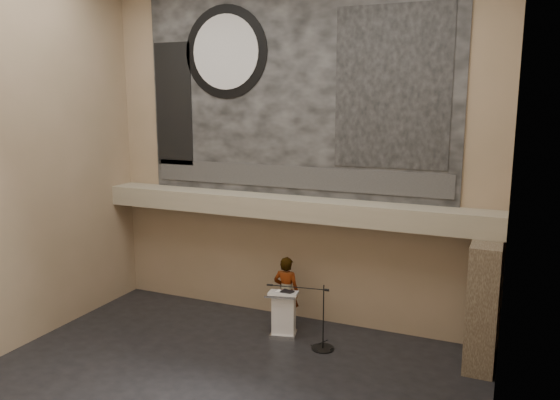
% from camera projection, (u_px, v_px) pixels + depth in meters
% --- Properties ---
extents(floor, '(10.00, 10.00, 0.00)m').
position_uv_depth(floor, '(215.00, 389.00, 10.61)').
color(floor, black).
rests_on(floor, ground).
extents(wall_back, '(10.00, 0.02, 8.50)m').
position_uv_depth(wall_back, '(293.00, 153.00, 13.43)').
color(wall_back, '#867255').
rests_on(wall_back, floor).
extents(wall_front, '(10.00, 0.02, 8.50)m').
position_uv_depth(wall_front, '(29.00, 217.00, 6.22)').
color(wall_front, '#867255').
rests_on(wall_front, floor).
extents(wall_left, '(0.02, 8.00, 8.50)m').
position_uv_depth(wall_left, '(9.00, 160.00, 11.78)').
color(wall_left, '#867255').
rests_on(wall_left, floor).
extents(wall_right, '(0.02, 8.00, 8.50)m').
position_uv_depth(wall_right, '(509.00, 192.00, 7.86)').
color(wall_right, '#867255').
rests_on(wall_right, floor).
extents(soffit, '(10.00, 0.80, 0.50)m').
position_uv_depth(soffit, '(287.00, 207.00, 13.31)').
color(soffit, gray).
rests_on(soffit, wall_back).
extents(sprinkler_left, '(0.04, 0.04, 0.06)m').
position_uv_depth(sprinkler_left, '(228.00, 213.00, 13.94)').
color(sprinkler_left, '#B2893D').
rests_on(sprinkler_left, soffit).
extents(sprinkler_right, '(0.04, 0.04, 0.06)m').
position_uv_depth(sprinkler_right, '(362.00, 226.00, 12.57)').
color(sprinkler_right, '#B2893D').
rests_on(sprinkler_right, soffit).
extents(banner, '(8.00, 0.05, 5.00)m').
position_uv_depth(banner, '(293.00, 93.00, 13.13)').
color(banner, black).
rests_on(banner, wall_back).
extents(banner_text_strip, '(7.76, 0.02, 0.55)m').
position_uv_depth(banner_text_strip, '(292.00, 177.00, 13.47)').
color(banner_text_strip, '#2F2F2F').
rests_on(banner_text_strip, banner).
extents(banner_clock_rim, '(2.30, 0.02, 2.30)m').
position_uv_depth(banner_clock_rim, '(226.00, 52.00, 13.61)').
color(banner_clock_rim, black).
rests_on(banner_clock_rim, banner).
extents(banner_clock_face, '(1.84, 0.02, 1.84)m').
position_uv_depth(banner_clock_face, '(225.00, 52.00, 13.59)').
color(banner_clock_face, silver).
rests_on(banner_clock_face, banner).
extents(banner_building_print, '(2.60, 0.02, 3.60)m').
position_uv_depth(banner_building_print, '(392.00, 88.00, 12.14)').
color(banner_building_print, black).
rests_on(banner_building_print, banner).
extents(banner_brick_print, '(1.10, 0.02, 3.20)m').
position_uv_depth(banner_brick_print, '(174.00, 105.00, 14.48)').
color(banner_brick_print, black).
rests_on(banner_brick_print, banner).
extents(stone_pier, '(0.60, 1.40, 2.70)m').
position_uv_depth(stone_pier, '(483.00, 304.00, 11.38)').
color(stone_pier, '#45392B').
rests_on(stone_pier, floor).
extents(lectern, '(0.77, 0.62, 1.13)m').
position_uv_depth(lectern, '(284.00, 314.00, 12.91)').
color(lectern, silver).
rests_on(lectern, floor).
extents(binder, '(0.31, 0.26, 0.04)m').
position_uv_depth(binder, '(287.00, 292.00, 12.74)').
color(binder, black).
rests_on(binder, lectern).
extents(papers, '(0.21, 0.28, 0.00)m').
position_uv_depth(papers, '(280.00, 292.00, 12.80)').
color(papers, white).
rests_on(papers, lectern).
extents(speaker_person, '(0.66, 0.44, 1.80)m').
position_uv_depth(speaker_person, '(286.00, 292.00, 13.34)').
color(speaker_person, silver).
rests_on(speaker_person, floor).
extents(mic_stand, '(1.56, 0.52, 1.51)m').
position_uv_depth(mic_stand, '(321.00, 339.00, 12.29)').
color(mic_stand, black).
rests_on(mic_stand, floor).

